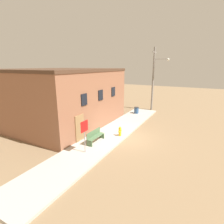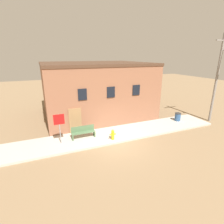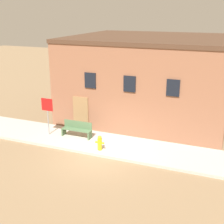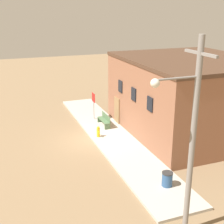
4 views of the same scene
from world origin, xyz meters
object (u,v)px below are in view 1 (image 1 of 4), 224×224
Objects in this scene: stop_sign at (84,130)px; utility_pole at (154,77)px; trash_bin at (136,110)px; bench at (95,136)px; fire_hydrant at (120,131)px.

stop_sign is 14.42m from utility_pole.
utility_pole is at bearing -19.46° from trash_bin.
bench is 9.30m from trash_bin.
stop_sign reaches higher than fire_hydrant.
fire_hydrant reaches higher than trash_bin.
stop_sign is 1.24× the size of bench.
trash_bin is at bearing 2.41° from stop_sign.
utility_pole is (10.48, 0.18, 3.84)m from fire_hydrant.
trash_bin is 0.10× the size of utility_pole.
fire_hydrant is at bearing -12.71° from stop_sign.
utility_pole is (12.44, -0.98, 3.79)m from bench.
fire_hydrant is at bearing -179.02° from utility_pole.
stop_sign is at bearing -177.59° from trash_bin.
trash_bin is 5.09m from utility_pole.
bench is 2.31× the size of trash_bin.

